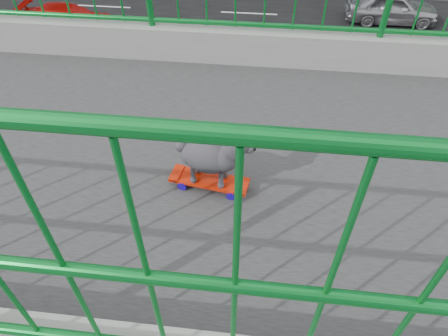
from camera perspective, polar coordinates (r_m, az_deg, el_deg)
road at (r=17.43m, az=2.23°, el=13.59°), size 18.00×90.00×0.02m
footbridge at (r=4.28m, az=-11.28°, el=-15.92°), size 3.00×24.00×7.00m
railing at (r=2.78m, az=-16.93°, el=5.33°), size 3.00×24.00×1.42m
skateboard at (r=2.53m, az=-2.11°, el=-1.89°), size 0.22×0.52×0.07m
poodle at (r=2.36m, az=-1.65°, el=1.95°), size 0.25×0.49×0.41m
car_2 at (r=17.21m, az=-11.29°, el=15.25°), size 2.55×5.53×1.54m
car_3 at (r=21.56m, az=-21.28°, el=19.05°), size 1.91×4.71×1.37m
car_4 at (r=23.13m, az=22.93°, el=20.47°), size 1.81×4.50×1.53m
car_5 at (r=11.45m, az=6.21°, el=-1.99°), size 1.39×3.98×1.31m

